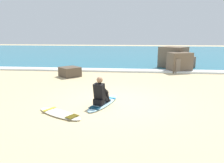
{
  "coord_description": "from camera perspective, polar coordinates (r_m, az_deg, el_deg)",
  "views": [
    {
      "loc": [
        0.71,
        -7.55,
        2.42
      ],
      "look_at": [
        -0.18,
        0.95,
        0.55
      ],
      "focal_mm": 35.31,
      "sensor_mm": 36.0,
      "label": 1
    }
  ],
  "objects": [
    {
      "name": "rock_outcrop_distant",
      "position": [
        15.71,
        16.53,
        5.3
      ],
      "size": [
        2.6,
        3.07,
        1.51
      ],
      "color": "brown",
      "rests_on": "ground"
    },
    {
      "name": "surfboard_main",
      "position": [
        7.75,
        -2.28,
        -5.59
      ],
      "size": [
        1.11,
        2.11,
        0.08
      ],
      "color": "#9ED1E5",
      "rests_on": "ground"
    },
    {
      "name": "surfboard_spare_near",
      "position": [
        6.96,
        -13.4,
        -8.05
      ],
      "size": [
        1.76,
        1.34,
        0.08
      ],
      "color": "#EFE5C6",
      "rests_on": "ground"
    },
    {
      "name": "surfer_seated",
      "position": [
        7.45,
        -2.99,
        -3.12
      ],
      "size": [
        0.54,
        0.77,
        0.95
      ],
      "color": "black",
      "rests_on": "surfboard_main"
    },
    {
      "name": "sea",
      "position": [
        28.0,
        4.56,
        7.46
      ],
      "size": [
        80.0,
        28.0,
        0.1
      ],
      "primitive_type": "cube",
      "color": "teal",
      "rests_on": "ground"
    },
    {
      "name": "breaking_foam",
      "position": [
        14.4,
        3.09,
        2.88
      ],
      "size": [
        80.0,
        0.9,
        0.11
      ],
      "primitive_type": "cube",
      "color": "white",
      "rests_on": "ground"
    },
    {
      "name": "ground_plane",
      "position": [
        7.96,
        0.59,
        -5.35
      ],
      "size": [
        80.0,
        80.0,
        0.0
      ],
      "primitive_type": "plane",
      "color": "#CCB584"
    },
    {
      "name": "shoreline_rock",
      "position": [
        12.84,
        -10.85,
        2.48
      ],
      "size": [
        1.41,
        1.41,
        0.54
      ],
      "primitive_type": "cube",
      "rotation": [
        0.0,
        0.0,
        0.78
      ],
      "color": "brown",
      "rests_on": "ground"
    }
  ]
}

